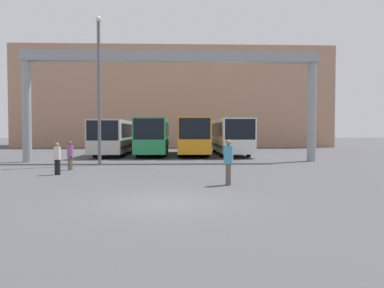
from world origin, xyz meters
The scene contains 11 objects.
ground_plane centered at (0.00, 0.00, 0.00)m, with size 200.00×200.00×0.00m, color #47474C.
building_backdrop centered at (0.00, 42.20, 6.51)m, with size 41.27×12.00×13.02m.
overhead_gantry centered at (0.00, 14.87, 6.11)m, with size 20.36×0.80×7.61m.
bus_slot_0 centered at (-5.13, 22.57, 1.74)m, with size 2.59×11.70×3.01m.
bus_slot_1 centered at (-1.71, 22.46, 1.82)m, with size 2.50×11.48×3.15m.
bus_slot_2 centered at (1.71, 21.81, 1.84)m, with size 2.60×10.19×3.20m.
bus_slot_3 centered at (5.13, 22.28, 1.81)m, with size 2.54×11.11×3.13m.
pedestrian_mid_right centered at (-5.42, 9.43, 0.83)m, with size 0.33×0.33×1.57m.
pedestrian_near_right centered at (2.45, 3.52, 0.96)m, with size 0.37×0.37×1.80m.
pedestrian_near_left centered at (-5.42, 7.25, 0.83)m, with size 0.33×0.33×1.57m.
lamp_post centered at (-4.44, 12.37, 4.98)m, with size 0.36×0.36×9.22m.
Camera 1 is at (0.45, -11.14, 2.16)m, focal length 35.00 mm.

